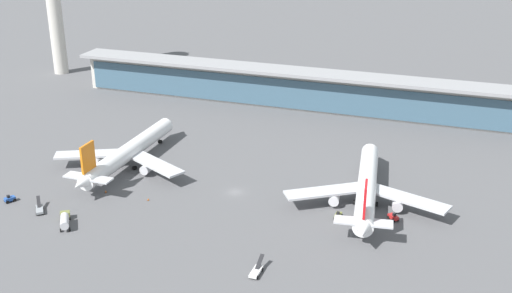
# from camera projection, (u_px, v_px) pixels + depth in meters

# --- Properties ---
(ground_plane) EXTENTS (1200.00, 1200.00, 0.00)m
(ground_plane) POSITION_uv_depth(u_px,v_px,m) (235.00, 192.00, 175.85)
(ground_plane) COLOR #515154
(airliner_left_stand) EXTENTS (43.65, 56.60, 15.11)m
(airliner_left_stand) POSITION_uv_depth(u_px,v_px,m) (128.00, 152.00, 190.21)
(airliner_left_stand) COLOR white
(airliner_left_stand) RESTS_ON ground
(airliner_centre_stand) EXTENTS (43.27, 56.69, 15.11)m
(airliner_centre_stand) POSITION_uv_depth(u_px,v_px,m) (367.00, 187.00, 168.00)
(airliner_centre_stand) COLOR white
(airliner_centre_stand) RESTS_ON ground
(service_truck_near_nose_grey) EXTENTS (5.32, 6.15, 2.70)m
(service_truck_near_nose_grey) POSITION_uv_depth(u_px,v_px,m) (39.00, 209.00, 164.86)
(service_truck_near_nose_grey) COLOR gray
(service_truck_near_nose_grey) RESTS_ON ground
(service_truck_under_wing_red) EXTENTS (3.24, 3.21, 2.05)m
(service_truck_under_wing_red) POSITION_uv_depth(u_px,v_px,m) (393.00, 217.00, 160.60)
(service_truck_under_wing_red) COLOR #B21E1E
(service_truck_under_wing_red) RESTS_ON ground
(service_truck_mid_apron_white) EXTENTS (1.96, 6.81, 2.70)m
(service_truck_mid_apron_white) POSITION_uv_depth(u_px,v_px,m) (256.00, 271.00, 138.03)
(service_truck_mid_apron_white) COLOR silver
(service_truck_mid_apron_white) RESTS_ON ground
(service_truck_by_tail_olive) EXTENTS (1.86, 2.95, 2.05)m
(service_truck_by_tail_olive) POSITION_uv_depth(u_px,v_px,m) (338.00, 216.00, 161.33)
(service_truck_by_tail_olive) COLOR olive
(service_truck_by_tail_olive) RESTS_ON ground
(service_truck_on_taxiway_blue) EXTENTS (2.89, 3.33, 2.05)m
(service_truck_on_taxiway_blue) POSITION_uv_depth(u_px,v_px,m) (10.00, 199.00, 170.01)
(service_truck_on_taxiway_blue) COLOR #234C9E
(service_truck_on_taxiway_blue) RESTS_ON ground
(service_truck_at_far_stand_olive) EXTENTS (6.71, 8.37, 2.95)m
(service_truck_at_far_stand_olive) POSITION_uv_depth(u_px,v_px,m) (65.00, 220.00, 157.55)
(service_truck_at_far_stand_olive) COLOR olive
(service_truck_at_far_stand_olive) RESTS_ON ground
(terminal_building) EXTENTS (190.15, 12.80, 15.20)m
(terminal_building) POSITION_uv_depth(u_px,v_px,m) (307.00, 89.00, 240.22)
(terminal_building) COLOR beige
(terminal_building) RESTS_ON ground
(safety_cone_alpha) EXTENTS (0.62, 0.62, 0.70)m
(safety_cone_alpha) POSITION_uv_depth(u_px,v_px,m) (106.00, 191.00, 175.48)
(safety_cone_alpha) COLOR orange
(safety_cone_alpha) RESTS_ON ground
(safety_cone_bravo) EXTENTS (0.62, 0.62, 0.70)m
(safety_cone_bravo) POSITION_uv_depth(u_px,v_px,m) (148.00, 199.00, 171.02)
(safety_cone_bravo) COLOR orange
(safety_cone_bravo) RESTS_ON ground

